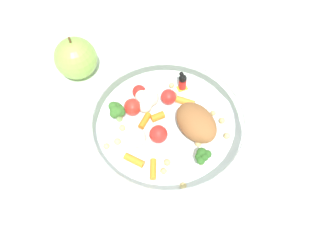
# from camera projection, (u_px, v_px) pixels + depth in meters

# --- Properties ---
(ground_plane) EXTENTS (2.40, 2.40, 0.00)m
(ground_plane) POSITION_uv_depth(u_px,v_px,m) (176.00, 139.00, 0.56)
(ground_plane) COLOR silver
(food_container) EXTENTS (0.26, 0.26, 0.06)m
(food_container) POSITION_uv_depth(u_px,v_px,m) (167.00, 124.00, 0.54)
(food_container) COLOR white
(food_container) RESTS_ON ground_plane
(loose_apple) EXTENTS (0.08, 0.08, 0.09)m
(loose_apple) POSITION_uv_depth(u_px,v_px,m) (76.00, 58.00, 0.61)
(loose_apple) COLOR #8CB74C
(loose_apple) RESTS_ON ground_plane
(folded_napkin) EXTENTS (0.15, 0.13, 0.01)m
(folded_napkin) POSITION_uv_depth(u_px,v_px,m) (309.00, 138.00, 0.56)
(folded_napkin) COLOR white
(folded_napkin) RESTS_ON ground_plane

